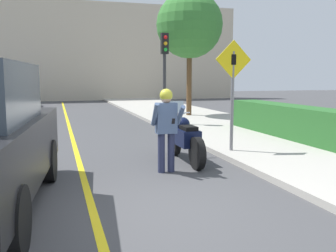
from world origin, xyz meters
name	(u,v)px	position (x,y,z in m)	size (l,w,h in m)	color
ground_plane	(137,211)	(0.00, 0.00, 0.00)	(80.00, 80.00, 0.00)	#424244
sidewalk_curb	(276,143)	(4.80, 4.00, 0.06)	(4.40, 44.00, 0.13)	#ADA89E
road_center_line	(74,142)	(-0.60, 6.00, 0.00)	(0.12, 36.00, 0.01)	yellow
building_backdrop	(68,51)	(0.00, 26.00, 3.88)	(28.00, 1.20, 7.76)	beige
motorcycle	(185,139)	(1.68, 2.79, 0.52)	(0.62, 2.21, 1.32)	black
person_biker	(166,122)	(1.02, 1.99, 1.01)	(0.59, 0.46, 1.66)	#282D4C
crossing_sign	(233,85)	(2.98, 3.08, 1.70)	(0.91, 0.08, 2.61)	slate
traffic_light	(165,61)	(2.89, 8.57, 2.48)	(0.26, 0.30, 3.36)	#2D2D30
hedge_row	(288,121)	(5.60, 4.62, 0.59)	(0.90, 5.50, 0.93)	#286028
street_tree	(189,25)	(4.86, 11.30, 4.20)	(3.00, 3.00, 5.59)	brown
parked_car_grey	(1,99)	(-3.55, 14.31, 0.86)	(1.88, 4.20, 1.68)	black
parked_car_blue	(15,93)	(-3.50, 20.62, 0.86)	(1.88, 4.20, 1.68)	black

